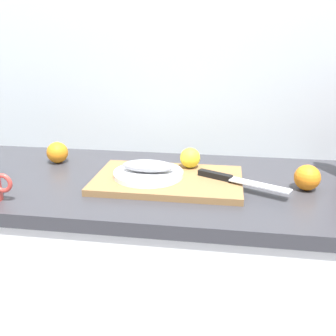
% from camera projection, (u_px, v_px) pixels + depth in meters
% --- Properties ---
extents(back_wall, '(3.20, 0.05, 2.50)m').
position_uv_depth(back_wall, '(149.00, 60.00, 1.42)').
color(back_wall, silver).
rests_on(back_wall, ground_plane).
extents(kitchen_counter, '(2.00, 0.60, 0.90)m').
position_uv_depth(kitchen_counter, '(135.00, 295.00, 1.38)').
color(kitchen_counter, white).
rests_on(kitchen_counter, ground_plane).
extents(cutting_board, '(0.45, 0.28, 0.02)m').
position_uv_depth(cutting_board, '(168.00, 180.00, 1.19)').
color(cutting_board, olive).
rests_on(cutting_board, kitchen_counter).
extents(white_plate, '(0.22, 0.22, 0.01)m').
position_uv_depth(white_plate, '(148.00, 174.00, 1.19)').
color(white_plate, white).
rests_on(white_plate, cutting_board).
extents(fish_fillet, '(0.16, 0.07, 0.04)m').
position_uv_depth(fish_fillet, '(148.00, 166.00, 1.18)').
color(fish_fillet, gray).
rests_on(fish_fillet, white_plate).
extents(chef_knife, '(0.27, 0.15, 0.02)m').
position_uv_depth(chef_knife, '(231.00, 179.00, 1.15)').
color(chef_knife, silver).
rests_on(chef_knife, cutting_board).
extents(lemon_0, '(0.07, 0.07, 0.07)m').
position_uv_depth(lemon_0, '(190.00, 158.00, 1.26)').
color(lemon_0, yellow).
rests_on(lemon_0, cutting_board).
extents(orange_0, '(0.08, 0.08, 0.08)m').
position_uv_depth(orange_0, '(307.00, 178.00, 1.13)').
color(orange_0, orange).
rests_on(orange_0, kitchen_counter).
extents(orange_3, '(0.08, 0.08, 0.08)m').
position_uv_depth(orange_3, '(57.00, 153.00, 1.37)').
color(orange_3, orange).
rests_on(orange_3, kitchen_counter).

